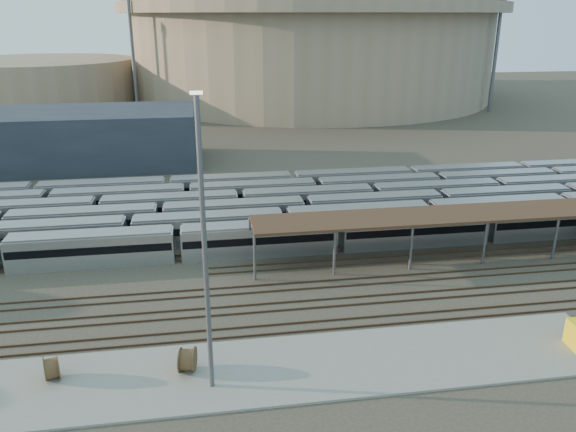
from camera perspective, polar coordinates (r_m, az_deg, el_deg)
The scene contains 14 objects.
ground at distance 60.00m, azimuth 4.44°, elevation -6.49°, with size 420.00×420.00×0.00m, color #383026.
apron at distance 46.35m, azimuth 2.56°, elevation -14.96°, with size 50.00×9.00×0.20m, color gray.
subway_trains at distance 75.95m, azimuth 0.81°, elevation 0.80°, with size 123.58×23.90×3.60m.
inspection_shed at distance 69.61m, azimuth 21.69°, elevation 0.33°, with size 60.30×6.00×5.30m.
empty_tracks at distance 55.66m, azimuth 5.62°, elevation -8.64°, with size 170.00×9.62×0.18m.
stadium at distance 196.23m, azimuth 2.33°, elevation 16.83°, with size 124.00×124.00×32.50m.
secondary_arena at distance 189.28m, azimuth -23.85°, elevation 12.24°, with size 56.00×56.00×14.00m, color gray.
service_building at distance 111.63m, azimuth -20.34°, elevation 7.45°, with size 42.00×20.00×10.00m, color #1E232D.
floodlight_0 at distance 163.29m, azimuth -15.63°, elevation 17.04°, with size 4.00×1.00×38.40m.
floodlight_2 at distance 173.46m, azimuth 20.53°, elevation 16.67°, with size 4.00×1.00×38.40m.
floodlight_3 at distance 212.38m, azimuth -8.55°, elevation 18.00°, with size 4.00×1.00×38.40m.
cable_reel_west at distance 47.76m, azimuth -22.88°, elevation -14.06°, with size 1.86×1.86×1.03m, color brown.
cable_reel_east at distance 45.73m, azimuth -10.18°, elevation -14.16°, with size 1.99×1.99×1.10m, color brown.
yard_light_pole at distance 38.96m, azimuth -8.45°, elevation -3.57°, with size 0.81×0.36×21.82m.
Camera 1 is at (-12.87, -52.28, 26.49)m, focal length 35.00 mm.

